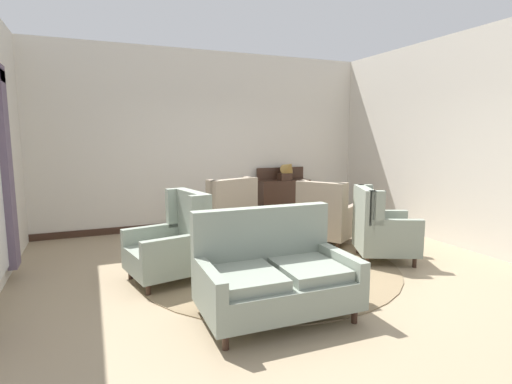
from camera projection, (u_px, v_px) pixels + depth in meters
The scene contains 15 objects.
ground at pixel (277, 273), 5.13m from camera, with size 8.97×8.97×0.00m, color #9E896B.
wall_back at pixel (210, 140), 7.66m from camera, with size 6.57×0.08×3.33m, color silver.
wall_right at pixel (421, 141), 6.95m from camera, with size 0.08×4.24×3.33m, color silver.
baseboard_back at pixel (212, 222), 7.84m from camera, with size 6.41×0.03×0.12m, color #382319.
area_rug at pixel (268, 266), 5.40m from camera, with size 3.47×3.47×0.01m, color #847051.
coffee_table at pixel (278, 237), 5.50m from camera, with size 0.83×0.83×0.46m.
porcelain_vase at pixel (276, 222), 5.44m from camera, with size 0.15×0.15×0.33m.
settee at pixel (274, 275), 3.88m from camera, with size 1.49×0.91×1.03m.
armchair_near_window at pixel (327, 218), 6.46m from camera, with size 1.18×1.15×1.04m.
armchair_far_left at pixel (224, 218), 6.40m from camera, with size 1.09×1.13×1.10m.
armchair_beside_settee at pixel (380, 229), 5.60m from camera, with size 1.03×1.01×1.04m.
armchair_near_sideboard at pixel (173, 244), 4.85m from camera, with size 1.00×0.95×1.08m.
side_table at pixel (322, 216), 6.72m from camera, with size 0.52×0.52×0.68m.
sideboard at pixel (284, 198), 8.11m from camera, with size 1.05×0.37×1.10m.
gramophone at pixel (288, 170), 7.97m from camera, with size 0.33×0.39×0.45m.
Camera 1 is at (-2.15, -4.45, 1.76)m, focal length 27.99 mm.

